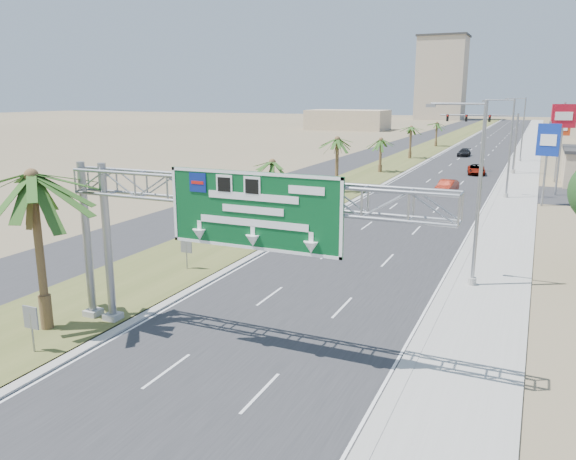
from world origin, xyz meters
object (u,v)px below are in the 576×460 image
Objects in this scene: car_mid_lane at (447,187)px; pole_sign_blue at (548,143)px; car_far at (464,153)px; pole_sign_red_near at (563,122)px; sign_gantry at (223,204)px; car_right_lane at (476,170)px; pole_sign_red_far at (560,132)px; signal_mast at (500,137)px; palm_near at (32,177)px; car_left_lane at (309,231)px.

car_mid_lane is 0.56× the size of pole_sign_blue.
pole_sign_red_near is at bearing -65.91° from car_far.
car_far is at bearing 106.10° from pole_sign_blue.
sign_gantry is 3.58× the size of car_right_lane.
car_right_lane is 0.61× the size of pole_sign_red_far.
signal_mast is (6.23, 62.05, -1.21)m from sign_gantry.
pole_sign_red_far is (13.95, -26.56, 5.36)m from car_far.
car_left_lane is (4.77, 19.60, -6.20)m from palm_near.
pole_sign_red_near is (13.21, 46.04, 1.58)m from sign_gantry.
palm_near reaches higher than pole_sign_blue.
pole_sign_red_far reaches higher than car_far.
car_far is 45.76m from pole_sign_blue.
pole_sign_red_near is at bearing 79.60° from pole_sign_blue.
pole_sign_red_far reaches higher than car_mid_lane.
car_right_lane is 22.61m from pole_sign_blue.
car_left_lane is 0.44× the size of pole_sign_red_near.
car_left_lane is 0.91× the size of car_right_lane.
pole_sign_red_near reaches higher than signal_mast.
palm_near is 1.78× the size of car_right_lane.
palm_near is 62.91m from car_right_lane.
pole_sign_red_far is (7.05, -5.84, 1.15)m from signal_mast.
pole_sign_red_far is at bearing 76.70° from sign_gantry.
pole_sign_blue reaches higher than car_far.
pole_sign_red_near is 10.30m from pole_sign_red_far.
signal_mast is 17.68m from pole_sign_red_near.
pole_sign_red_far is at bearing -58.89° from car_far.
palm_near is 21.10m from car_left_lane.
car_far is at bearing 117.72° from pole_sign_red_far.
car_right_lane is 0.59× the size of pole_sign_blue.
pole_sign_red_near is (10.65, 3.63, 6.90)m from car_mid_lane.
car_right_lane is (-2.44, -2.53, -4.20)m from signal_mast.
car_left_lane is 26.84m from pole_sign_blue.
signal_mast is 2.29× the size of car_mid_lane.
signal_mast is 23.68m from pole_sign_blue.
car_far is at bearing 110.70° from pole_sign_red_near.
car_right_lane is 23.67m from car_far.
sign_gantry is at bearing -87.21° from car_mid_lane.
palm_near is (-8.14, -1.93, 0.87)m from sign_gantry.
car_left_lane is 0.95× the size of car_mid_lane.
signal_mast is 2.41× the size of car_left_lane.
car_mid_lane is at bearing -100.59° from signal_mast.
car_right_lane is at bearing 92.12° from car_mid_lane.
palm_near is 1.89× the size of car_far.
sign_gantry is 18.76m from car_left_lane.
car_left_lane reaches higher than car_far.
car_far is at bearing 93.11° from car_right_lane.
pole_sign_red_far reaches higher than sign_gantry.
car_mid_lane is 17.16m from car_right_lane.
car_right_lane is (1.24, 17.11, -0.09)m from car_mid_lane.
sign_gantry is 1.63× the size of signal_mast.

